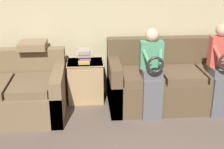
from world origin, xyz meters
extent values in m
cube|color=#C6B789|center=(0.00, 3.02, 1.27)|extent=(7.58, 0.06, 2.55)
cube|color=brown|center=(0.71, 2.46, 0.23)|extent=(2.08, 0.87, 0.47)
cube|color=brown|center=(0.71, 2.79, 0.72)|extent=(2.08, 0.20, 0.51)
cube|color=brown|center=(-0.25, 2.46, 0.36)|extent=(0.16, 0.87, 0.72)
cube|color=brown|center=(0.12, 2.36, 0.52)|extent=(0.55, 0.63, 0.11)
cube|color=brown|center=(0.71, 2.36, 0.52)|extent=(0.55, 0.63, 0.11)
cube|color=brown|center=(1.30, 2.36, 0.52)|extent=(0.55, 0.63, 0.11)
cube|color=brown|center=(-1.69, 2.32, 0.21)|extent=(1.44, 0.99, 0.43)
cube|color=brown|center=(-1.69, 2.72, 0.65)|extent=(1.44, 0.20, 0.44)
cube|color=brown|center=(-1.05, 2.32, 0.32)|extent=(0.16, 0.99, 0.65)
cube|color=brown|center=(-1.41, 2.22, 0.48)|extent=(0.53, 0.75, 0.11)
cube|color=#56565B|center=(0.23, 2.02, 0.29)|extent=(0.26, 0.10, 0.58)
cube|color=#56565B|center=(0.23, 2.16, 0.63)|extent=(0.26, 0.28, 0.11)
cube|color=#4C8E66|center=(0.23, 2.23, 0.87)|extent=(0.31, 0.14, 0.38)
sphere|color=#DBB293|center=(0.23, 2.23, 1.15)|extent=(0.18, 0.18, 0.18)
torus|color=black|center=(0.23, 1.96, 0.82)|extent=(0.23, 0.04, 0.23)
cylinder|color=#4C8E66|center=(0.13, 2.10, 0.90)|extent=(0.12, 0.31, 0.21)
cylinder|color=#4C8E66|center=(0.33, 2.10, 0.90)|extent=(0.12, 0.31, 0.21)
cube|color=#56565B|center=(1.19, 2.02, 0.29)|extent=(0.25, 0.10, 0.58)
cube|color=#56565B|center=(1.19, 2.16, 0.63)|extent=(0.25, 0.28, 0.11)
cube|color=#C64C3D|center=(1.19, 2.23, 0.90)|extent=(0.30, 0.14, 0.42)
sphere|color=tan|center=(1.19, 2.23, 1.19)|extent=(0.18, 0.18, 0.18)
cylinder|color=#C64C3D|center=(1.09, 2.10, 0.93)|extent=(0.10, 0.31, 0.23)
cube|color=tan|center=(-0.67, 2.75, 0.31)|extent=(0.53, 0.44, 0.63)
cube|color=tan|center=(-0.67, 2.75, 0.62)|extent=(0.55, 0.46, 0.02)
cube|color=gold|center=(-0.69, 2.74, 0.65)|extent=(0.17, 0.28, 0.05)
cube|color=#7A4284|center=(-0.67, 2.76, 0.71)|extent=(0.16, 0.26, 0.05)
cube|color=gray|center=(-0.68, 2.73, 0.75)|extent=(0.25, 0.24, 0.04)
cube|color=gray|center=(-0.68, 2.74, 0.80)|extent=(0.17, 0.26, 0.05)
cube|color=#846B4C|center=(-1.42, 2.72, 0.91)|extent=(0.39, 0.39, 0.10)
camera|label=1|loc=(-0.63, -1.76, 2.10)|focal=50.00mm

